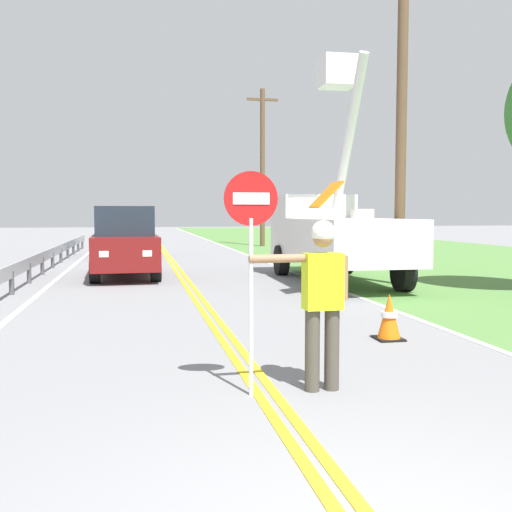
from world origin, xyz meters
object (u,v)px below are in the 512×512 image
oncoming_suv_nearest (125,242)px  utility_pole_near (401,116)px  stop_sign_paddle (251,232)px  utility_pole_mid (262,165)px  traffic_cone_lead (389,318)px  oncoming_suv_second (120,232)px  flagger_worker (322,294)px  utility_bucket_truck (331,230)px

oncoming_suv_nearest → utility_pole_near: 8.63m
stop_sign_paddle → utility_pole_mid: 28.28m
oncoming_suv_nearest → traffic_cone_lead: bearing=-67.4°
stop_sign_paddle → oncoming_suv_second: (-1.88, 21.10, -0.65)m
flagger_worker → utility_pole_mid: utility_pole_mid is taller
oncoming_suv_nearest → utility_pole_near: size_ratio=0.55×
oncoming_suv_nearest → utility_pole_near: (7.25, -3.24, 3.39)m
oncoming_suv_nearest → traffic_cone_lead: 10.59m
traffic_cone_lead → utility_pole_mid: bearing=82.3°
utility_bucket_truck → traffic_cone_lead: 7.87m
flagger_worker → utility_pole_mid: 28.18m
oncoming_suv_second → stop_sign_paddle: bearing=-84.9°
stop_sign_paddle → oncoming_suv_nearest: (-1.51, 12.01, -0.65)m
utility_bucket_truck → flagger_worker: bearing=-109.2°
oncoming_suv_second → utility_pole_mid: 10.75m
stop_sign_paddle → oncoming_suv_second: size_ratio=0.50×
utility_bucket_truck → oncoming_suv_nearest: bearing=159.5°
utility_bucket_truck → utility_pole_mid: utility_pole_mid is taller
stop_sign_paddle → utility_bucket_truck: utility_bucket_truck is taller
oncoming_suv_second → traffic_cone_lead: bearing=-76.8°
utility_bucket_truck → oncoming_suv_second: size_ratio=1.47×
stop_sign_paddle → utility_pole_mid: bearing=77.7°
stop_sign_paddle → oncoming_suv_nearest: bearing=97.2°
stop_sign_paddle → traffic_cone_lead: (2.55, 2.26, -1.37)m
utility_pole_near → utility_pole_mid: (0.24, 18.72, 0.22)m
oncoming_suv_nearest → utility_pole_mid: utility_pole_mid is taller
utility_bucket_truck → oncoming_suv_nearest: size_ratio=1.47×
oncoming_suv_second → utility_pole_near: 14.88m
stop_sign_paddle → utility_bucket_truck: 10.74m
flagger_worker → oncoming_suv_second: (-2.65, 21.07, 0.01)m
traffic_cone_lead → utility_pole_near: bearing=63.9°
utility_bucket_truck → utility_pole_mid: bearing=84.3°
stop_sign_paddle → utility_bucket_truck: size_ratio=0.34×
flagger_worker → utility_pole_mid: size_ratio=0.20×
oncoming_suv_nearest → utility_pole_near: utility_pole_near is taller
flagger_worker → oncoming_suv_second: 21.24m
utility_pole_mid → flagger_worker: bearing=-100.7°
traffic_cone_lead → flagger_worker: bearing=-128.5°
utility_bucket_truck → oncoming_suv_nearest: (-5.72, 2.13, -0.37)m
utility_bucket_truck → traffic_cone_lead: size_ratio=9.78×
oncoming_suv_second → traffic_cone_lead: oncoming_suv_second is taller
utility_bucket_truck → traffic_cone_lead: (-1.65, -7.62, -1.10)m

